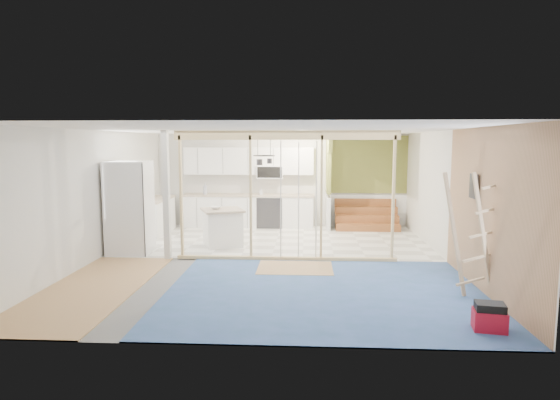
# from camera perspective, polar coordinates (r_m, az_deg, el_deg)

# --- Properties ---
(room) EXTENTS (7.01, 8.01, 2.61)m
(room) POSITION_cam_1_polar(r_m,az_deg,el_deg) (9.25, -1.13, 0.45)
(room) COLOR slate
(room) RESTS_ON ground
(floor_overlays) EXTENTS (7.00, 8.00, 0.03)m
(floor_overlays) POSITION_cam_1_polar(r_m,az_deg,el_deg) (9.53, -0.64, -7.24)
(floor_overlays) COLOR white
(floor_overlays) RESTS_ON room
(stud_frame) EXTENTS (4.66, 0.14, 2.60)m
(stud_frame) POSITION_cam_1_polar(r_m,az_deg,el_deg) (9.24, -2.82, 2.34)
(stud_frame) COLOR #D5B982
(stud_frame) RESTS_ON room
(base_cabinets) EXTENTS (4.45, 2.24, 0.93)m
(base_cabinets) POSITION_cam_1_polar(r_m,az_deg,el_deg) (12.87, -7.15, -1.49)
(base_cabinets) COLOR white
(base_cabinets) RESTS_ON room
(upper_cabinets) EXTENTS (3.60, 0.41, 0.85)m
(upper_cabinets) POSITION_cam_1_polar(r_m,az_deg,el_deg) (13.07, -3.56, 4.64)
(upper_cabinets) COLOR white
(upper_cabinets) RESTS_ON room
(green_partition) EXTENTS (2.25, 1.51, 2.60)m
(green_partition) POSITION_cam_1_polar(r_m,az_deg,el_deg) (12.96, 9.15, 0.67)
(green_partition) COLOR olive
(green_partition) RESTS_ON room
(pot_rack) EXTENTS (0.52, 0.52, 0.72)m
(pot_rack) POSITION_cam_1_polar(r_m,az_deg,el_deg) (11.10, -1.99, 5.15)
(pot_rack) COLOR black
(pot_rack) RESTS_ON room
(sheathing_panel) EXTENTS (0.02, 4.00, 2.60)m
(sheathing_panel) POSITION_cam_1_polar(r_m,az_deg,el_deg) (7.75, 24.23, -1.43)
(sheathing_panel) COLOR tan
(sheathing_panel) RESTS_ON room
(electrical_panel) EXTENTS (0.04, 0.30, 0.40)m
(electrical_panel) POSITION_cam_1_polar(r_m,az_deg,el_deg) (8.26, 22.54, 1.57)
(electrical_panel) COLOR #333237
(electrical_panel) RESTS_ON room
(ceiling_light) EXTENTS (0.32, 0.32, 0.08)m
(ceiling_light) POSITION_cam_1_polar(r_m,az_deg,el_deg) (12.18, 6.57, 7.83)
(ceiling_light) COLOR #FFEABF
(ceiling_light) RESTS_ON room
(fridge) EXTENTS (0.90, 0.87, 1.97)m
(fridge) POSITION_cam_1_polar(r_m,az_deg,el_deg) (10.39, -17.80, -0.92)
(fridge) COLOR white
(fridge) RESTS_ON room
(island) EXTENTS (1.14, 1.14, 0.86)m
(island) POSITION_cam_1_polar(r_m,az_deg,el_deg) (10.76, -7.01, -3.38)
(island) COLOR white
(island) RESTS_ON room
(bowl) EXTENTS (0.32, 0.32, 0.06)m
(bowl) POSITION_cam_1_polar(r_m,az_deg,el_deg) (10.70, -7.84, -0.95)
(bowl) COLOR white
(bowl) RESTS_ON island
(soap_bottle_a) EXTENTS (0.15, 0.15, 0.32)m
(soap_bottle_a) POSITION_cam_1_polar(r_m,az_deg,el_deg) (13.10, -9.11, 1.38)
(soap_bottle_a) COLOR #9FA2B2
(soap_bottle_a) RESTS_ON base_cabinets
(soap_bottle_b) EXTENTS (0.09, 0.09, 0.19)m
(soap_bottle_b) POSITION_cam_1_polar(r_m,az_deg,el_deg) (12.92, -2.32, 1.08)
(soap_bottle_b) COLOR silver
(soap_bottle_b) RESTS_ON base_cabinets
(toolbox) EXTENTS (0.43, 0.35, 0.37)m
(toolbox) POSITION_cam_1_polar(r_m,az_deg,el_deg) (6.58, 24.18, -12.98)
(toolbox) COLOR maroon
(toolbox) RESTS_ON room
(ladder) EXTENTS (1.02, 0.13, 1.91)m
(ladder) POSITION_cam_1_polar(r_m,az_deg,el_deg) (7.59, 22.43, -3.99)
(ladder) COLOR tan
(ladder) RESTS_ON room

